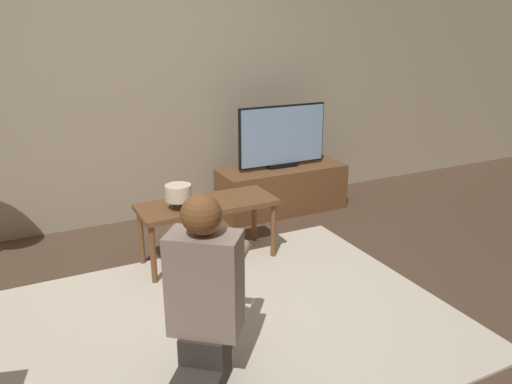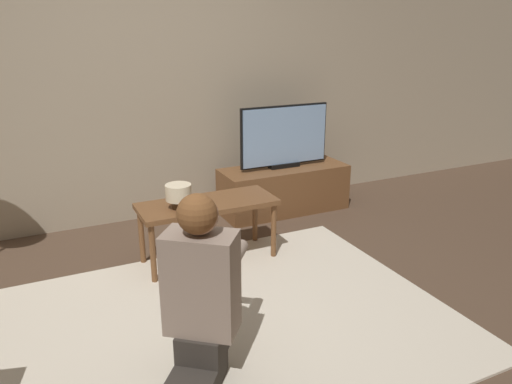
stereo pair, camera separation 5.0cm
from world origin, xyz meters
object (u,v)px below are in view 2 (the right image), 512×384
object	(u,v)px
table_lamp	(179,194)
tv	(284,136)
person_kneeling	(200,294)
coffee_table	(208,209)

from	to	relation	value
table_lamp	tv	bearing A→B (deg)	30.95
tv	person_kneeling	xyz separation A→B (m)	(-1.49, -1.91, -0.24)
tv	table_lamp	world-z (taller)	tv
tv	coffee_table	size ratio (longest dim) A/B	0.87
coffee_table	person_kneeling	world-z (taller)	person_kneeling
tv	coffee_table	world-z (taller)	tv
table_lamp	person_kneeling	bearing A→B (deg)	-102.65
person_kneeling	table_lamp	xyz separation A→B (m)	(0.26, 1.17, 0.10)
person_kneeling	table_lamp	size ratio (longest dim) A/B	5.29
tv	person_kneeling	bearing A→B (deg)	-128.00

